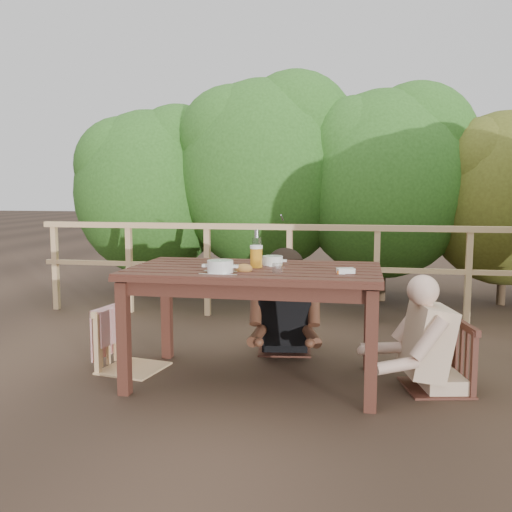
% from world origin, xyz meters
% --- Properties ---
extents(ground, '(60.00, 60.00, 0.00)m').
position_xyz_m(ground, '(0.00, 0.00, 0.00)').
color(ground, '#443124').
rests_on(ground, ground).
extents(table, '(1.75, 0.98, 0.81)m').
position_xyz_m(table, '(0.00, 0.00, 0.40)').
color(table, '#3D1E16').
rests_on(table, ground).
extents(chair_left, '(0.52, 0.52, 0.90)m').
position_xyz_m(chair_left, '(-0.96, 0.09, 0.45)').
color(chair_left, tan).
rests_on(chair_left, ground).
extents(chair_far, '(0.49, 0.49, 0.88)m').
position_xyz_m(chair_far, '(0.11, 0.80, 0.44)').
color(chair_far, '#3D1E16').
rests_on(chair_far, ground).
extents(chair_right, '(0.52, 0.52, 0.88)m').
position_xyz_m(chair_right, '(1.26, 0.07, 0.44)').
color(chair_right, '#3D1E16').
rests_on(chair_right, ground).
extents(woman, '(0.63, 0.74, 1.36)m').
position_xyz_m(woman, '(0.11, 0.82, 0.68)').
color(woman, black).
rests_on(woman, ground).
extents(diner_right, '(0.75, 0.65, 1.31)m').
position_xyz_m(diner_right, '(1.29, 0.07, 0.66)').
color(diner_right, '#D0AE8E').
rests_on(diner_right, ground).
extents(railing, '(5.60, 0.10, 1.01)m').
position_xyz_m(railing, '(0.00, 2.00, 0.51)').
color(railing, tan).
rests_on(railing, ground).
extents(hedge_row, '(6.60, 1.60, 3.80)m').
position_xyz_m(hedge_row, '(0.40, 3.20, 1.90)').
color(hedge_row, '#2A581C').
rests_on(hedge_row, ground).
extents(soup_near, '(0.29, 0.29, 0.10)m').
position_xyz_m(soup_near, '(-0.18, -0.27, 0.86)').
color(soup_near, silver).
rests_on(soup_near, table).
extents(soup_far, '(0.25, 0.25, 0.08)m').
position_xyz_m(soup_far, '(0.10, 0.15, 0.85)').
color(soup_far, white).
rests_on(soup_far, table).
extents(bread_roll, '(0.11, 0.09, 0.07)m').
position_xyz_m(bread_roll, '(-0.04, -0.20, 0.84)').
color(bread_roll, '#9E5D32').
rests_on(bread_roll, table).
extents(beer_glass, '(0.09, 0.09, 0.17)m').
position_xyz_m(beer_glass, '(0.01, 0.01, 0.89)').
color(beer_glass, orange).
rests_on(beer_glass, table).
extents(bottle, '(0.07, 0.07, 0.28)m').
position_xyz_m(bottle, '(0.00, 0.05, 0.95)').
color(bottle, silver).
rests_on(bottle, table).
extents(tumbler, '(0.07, 0.07, 0.08)m').
position_xyz_m(tumbler, '(0.20, -0.25, 0.85)').
color(tumbler, silver).
rests_on(tumbler, table).
extents(butter_tub, '(0.13, 0.11, 0.05)m').
position_xyz_m(butter_tub, '(0.64, -0.16, 0.83)').
color(butter_tub, white).
rests_on(butter_tub, table).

